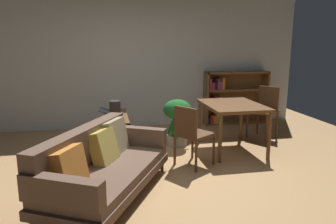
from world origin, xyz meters
TOP-DOWN VIEW (x-y plane):
  - ground_plane at (0.00, 0.00)m, footprint 8.16×8.16m
  - back_wall_panel at (0.00, 2.70)m, footprint 6.80×0.10m
  - fabric_couch at (-0.74, -0.39)m, footprint 1.60×2.04m
  - media_console at (-0.51, 1.32)m, footprint 0.37×1.15m
  - open_laptop at (-0.56, 1.46)m, footprint 0.43×0.36m
  - desk_speaker at (-0.52, 1.14)m, footprint 0.18×0.18m
  - potted_floor_plant at (0.51, 1.24)m, footprint 0.52×0.51m
  - dining_table at (1.32, 0.83)m, footprint 0.87×1.13m
  - dining_chair_near at (0.49, 0.26)m, footprint 0.60×0.60m
  - dining_chair_far at (2.19, 1.39)m, footprint 0.57×0.58m
  - bookshelf at (1.99, 2.53)m, footprint 1.39×0.30m

SIDE VIEW (x-z plane):
  - ground_plane at x=0.00m, z-range 0.00..0.00m
  - media_console at x=-0.51m, z-range 0.00..0.54m
  - fabric_couch at x=-0.74m, z-range -0.01..0.76m
  - potted_floor_plant at x=0.51m, z-range 0.10..0.89m
  - dining_chair_near at x=0.49m, z-range 0.06..0.93m
  - dining_chair_far at x=2.19m, z-range 0.07..1.01m
  - bookshelf at x=1.99m, z-range 0.00..1.12m
  - open_laptop at x=-0.56m, z-range 0.52..0.61m
  - dining_table at x=1.32m, z-range 0.30..1.06m
  - desk_speaker at x=-0.52m, z-range 0.54..0.82m
  - back_wall_panel at x=0.00m, z-range 0.00..2.70m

